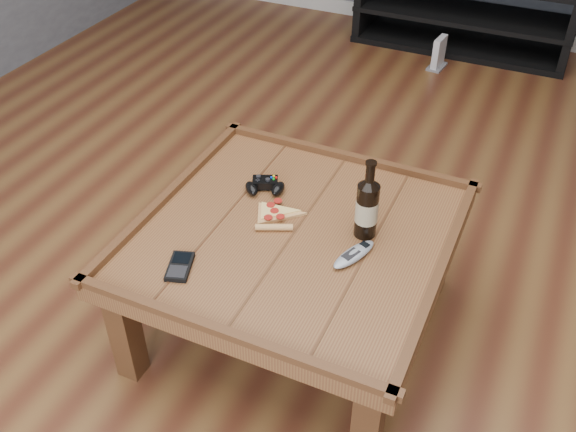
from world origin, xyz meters
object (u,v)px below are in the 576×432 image
at_px(coffee_table, 294,246).
at_px(smartphone, 180,266).
at_px(beer_bottle, 367,206).
at_px(media_console, 465,11).
at_px(game_console, 439,54).
at_px(pizza_slice, 274,215).
at_px(remote_control, 354,254).
at_px(game_controller, 265,186).

relative_size(coffee_table, smartphone, 7.24).
relative_size(beer_bottle, smartphone, 1.98).
bearing_deg(media_console, coffee_table, -90.00).
height_order(media_console, beer_bottle, beer_bottle).
bearing_deg(game_console, media_console, 88.41).
bearing_deg(pizza_slice, beer_bottle, -16.78).
bearing_deg(remote_control, game_controller, 175.01).
relative_size(coffee_table, media_console, 0.74).
bearing_deg(game_console, coffee_table, -81.82).
distance_m(media_console, game_console, 0.41).
distance_m(media_console, game_controller, 2.60).
xyz_separation_m(pizza_slice, game_console, (0.04, 2.33, -0.37)).
relative_size(beer_bottle, game_controller, 1.89).
bearing_deg(smartphone, beer_bottle, 21.77).
relative_size(media_console, smartphone, 9.84).
relative_size(pizza_slice, remote_control, 1.38).
height_order(coffee_table, smartphone, coffee_table).
bearing_deg(pizza_slice, game_controller, 103.61).
height_order(pizza_slice, game_console, pizza_slice).
bearing_deg(smartphone, media_console, 66.74).
bearing_deg(game_controller, media_console, 62.06).
bearing_deg(game_controller, game_console, 62.79).
bearing_deg(pizza_slice, smartphone, -138.18).
xyz_separation_m(media_console, smartphone, (-0.25, -3.06, 0.21)).
xyz_separation_m(game_controller, smartphone, (-0.06, -0.48, -0.01)).
relative_size(game_controller, remote_control, 0.79).
height_order(pizza_slice, remote_control, remote_control).
distance_m(media_console, beer_bottle, 2.69).
bearing_deg(coffee_table, media_console, 90.00).
distance_m(pizza_slice, smartphone, 0.39).
xyz_separation_m(coffee_table, smartphone, (-0.25, -0.31, 0.07)).
xyz_separation_m(media_console, game_controller, (-0.19, -2.58, 0.22)).
height_order(media_console, game_controller, media_console).
height_order(media_console, remote_control, media_console).
bearing_deg(beer_bottle, media_console, 94.59).
distance_m(beer_bottle, remote_control, 0.16).
bearing_deg(remote_control, game_console, 118.12).
relative_size(media_console, beer_bottle, 4.97).
bearing_deg(beer_bottle, game_console, 96.72).
distance_m(beer_bottle, game_controller, 0.42).
bearing_deg(beer_bottle, game_controller, 168.63).
relative_size(coffee_table, game_controller, 6.91).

